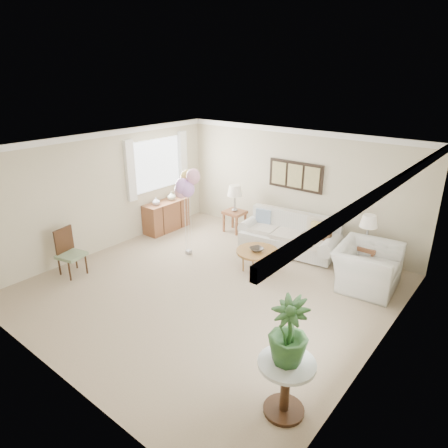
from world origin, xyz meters
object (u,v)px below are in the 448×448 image
object	(u,v)px
accent_chair	(69,251)
balloon_cluster	(186,185)
sofa	(290,237)
coffee_table	(257,252)
armchair	(367,267)

from	to	relation	value
accent_chair	balloon_cluster	bearing A→B (deg)	59.81
sofa	balloon_cluster	size ratio (longest dim) A/B	1.24
accent_chair	balloon_cluster	xyz separation A→B (m)	(1.22, 2.09, 1.10)
coffee_table	accent_chair	distance (m)	3.70
sofa	coffee_table	world-z (taller)	sofa
sofa	armchair	world-z (taller)	sofa
accent_chair	armchair	bearing A→B (deg)	33.83
coffee_table	armchair	size ratio (longest dim) A/B	0.70
armchair	accent_chair	xyz separation A→B (m)	(-4.73, -3.17, 0.09)
sofa	coffee_table	size ratio (longest dim) A/B	2.83
sofa	accent_chair	size ratio (longest dim) A/B	2.57
coffee_table	sofa	bearing A→B (deg)	88.31
sofa	coffee_table	bearing A→B (deg)	-91.69
balloon_cluster	accent_chair	bearing A→B (deg)	-120.19
armchair	balloon_cluster	xyz separation A→B (m)	(-3.51, -1.08, 1.19)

